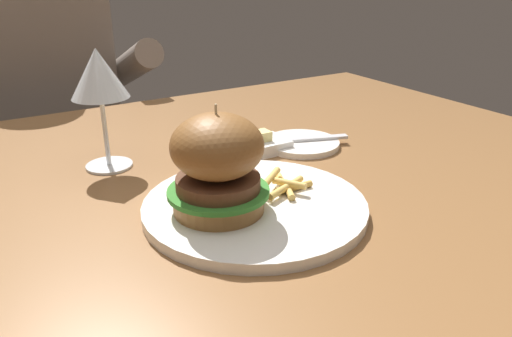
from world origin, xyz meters
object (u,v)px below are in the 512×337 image
at_px(main_plate, 255,206).
at_px(table_knife, 273,141).
at_px(butter_dish, 260,145).
at_px(burger_sandwich, 218,164).
at_px(wine_glass, 99,77).
at_px(bread_plate, 302,144).
at_px(diner_person, 48,152).

distance_m(main_plate, table_knife, 0.23).
bearing_deg(table_knife, butter_dish, -173.89).
distance_m(burger_sandwich, wine_glass, 0.26).
height_order(bread_plate, butter_dish, butter_dish).
bearing_deg(diner_person, wine_glass, -89.61).
distance_m(bread_plate, table_knife, 0.05).
relative_size(main_plate, bread_plate, 2.21).
xyz_separation_m(table_knife, butter_dish, (-0.03, -0.00, -0.00)).
bearing_deg(butter_dish, bread_plate, -10.48).
xyz_separation_m(bread_plate, table_knife, (-0.05, 0.02, 0.01)).
height_order(bread_plate, diner_person, diner_person).
bearing_deg(bread_plate, butter_dish, 169.52).
bearing_deg(bread_plate, main_plate, -139.74).
bearing_deg(burger_sandwich, main_plate, -4.05).
xyz_separation_m(butter_dish, diner_person, (-0.24, 0.69, -0.19)).
height_order(main_plate, bread_plate, main_plate).
relative_size(burger_sandwich, diner_person, 0.11).
height_order(main_plate, diner_person, diner_person).
distance_m(table_knife, butter_dish, 0.03).
bearing_deg(wine_glass, butter_dish, -16.09).
relative_size(wine_glass, table_knife, 0.84).
xyz_separation_m(main_plate, butter_dish, (0.12, 0.18, 0.00)).
relative_size(burger_sandwich, butter_dish, 1.46).
relative_size(table_knife, butter_dish, 2.37).
distance_m(main_plate, bread_plate, 0.25).
xyz_separation_m(burger_sandwich, bread_plate, (0.24, 0.16, -0.07)).
height_order(bread_plate, table_knife, table_knife).
bearing_deg(wine_glass, table_knife, -13.88).
bearing_deg(burger_sandwich, bread_plate, 33.48).
xyz_separation_m(main_plate, diner_person, (-0.12, 0.87, -0.18)).
bearing_deg(wine_glass, bread_plate, -14.75).
bearing_deg(butter_dish, table_knife, 6.11).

